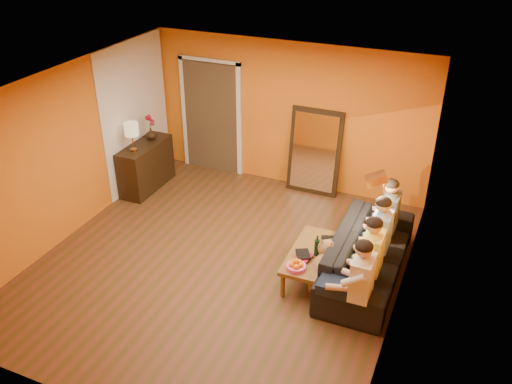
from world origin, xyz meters
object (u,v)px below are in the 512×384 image
at_px(sofa, 367,255).
at_px(person_far_right, 389,217).
at_px(laptop, 334,241).
at_px(wine_bottle, 317,246).
at_px(person_far_left, 361,284).
at_px(dog, 325,268).
at_px(table_lamp, 132,137).
at_px(tumbler, 325,247).
at_px(floor_lamp, 379,223).
at_px(person_mid_right, 381,237).
at_px(mirror_frame, 315,152).
at_px(sideboard, 146,166).
at_px(coffee_table, 313,265).
at_px(vase, 151,134).
at_px(person_mid_left, 372,259).

height_order(sofa, person_far_right, person_far_right).
bearing_deg(laptop, wine_bottle, -125.74).
height_order(person_far_left, person_far_right, same).
bearing_deg(laptop, dog, -102.85).
relative_size(table_lamp, tumbler, 4.93).
bearing_deg(floor_lamp, laptop, -174.94).
height_order(sofa, tumbler, sofa).
bearing_deg(person_far_right, tumbler, -127.84).
relative_size(person_far_left, person_mid_right, 1.00).
bearing_deg(mirror_frame, floor_lamp, -49.88).
bearing_deg(sideboard, person_far_left, -24.49).
bearing_deg(wine_bottle, dog, -42.84).
relative_size(person_far_left, wine_bottle, 3.94).
bearing_deg(sideboard, tumbler, -18.20).
bearing_deg(coffee_table, table_lamp, 162.74).
xyz_separation_m(mirror_frame, coffee_table, (0.78, -2.41, -0.55)).
xyz_separation_m(wine_bottle, tumbler, (0.07, 0.17, -0.11)).
bearing_deg(coffee_table, mirror_frame, 106.84).
xyz_separation_m(coffee_table, vase, (-3.57, 1.58, 0.74)).
relative_size(person_far_right, vase, 5.99).
xyz_separation_m(sideboard, laptop, (3.75, -0.98, 0.01)).
bearing_deg(dog, person_far_right, 66.74).
bearing_deg(person_mid_left, table_lamp, 165.37).
distance_m(floor_lamp, tumbler, 0.83).
relative_size(person_far_right, laptop, 3.51).
xyz_separation_m(table_lamp, floor_lamp, (4.30, -0.42, -0.39)).
bearing_deg(dog, table_lamp, 163.79).
bearing_deg(sideboard, mirror_frame, 21.16).
xyz_separation_m(laptop, vase, (-3.75, 1.23, 0.52)).
distance_m(tumbler, laptop, 0.24).
relative_size(person_mid_right, tumbler, 11.79).
distance_m(person_far_left, vase, 4.92).
relative_size(sofa, floor_lamp, 1.61).
height_order(dog, wine_bottle, dog).
height_order(mirror_frame, laptop, mirror_frame).
distance_m(table_lamp, person_far_left, 4.71).
relative_size(coffee_table, person_far_right, 1.00).
bearing_deg(vase, person_mid_right, -14.63).
distance_m(sideboard, table_lamp, 0.74).
distance_m(laptop, vase, 3.98).
bearing_deg(person_far_left, person_mid_right, 90.00).
bearing_deg(dog, vase, 156.65).
xyz_separation_m(mirror_frame, table_lamp, (-2.79, -1.38, 0.34)).
xyz_separation_m(sideboard, person_far_right, (4.37, -0.34, 0.18)).
bearing_deg(person_far_right, floor_lamp, -99.78).
bearing_deg(vase, person_mid_left, -21.15).
relative_size(floor_lamp, person_far_left, 1.18).
relative_size(coffee_table, laptop, 3.51).
bearing_deg(person_far_right, mirror_frame, 138.04).
height_order(sofa, person_mid_left, person_mid_left).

